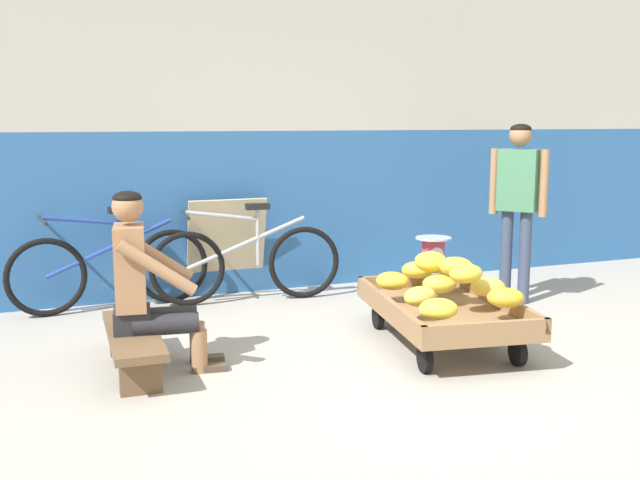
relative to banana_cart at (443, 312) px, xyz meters
name	(u,v)px	position (x,y,z in m)	size (l,w,h in m)	color
ground_plane	(432,394)	(-0.53, -0.79, -0.24)	(80.00, 80.00, 0.00)	#A39E93
back_wall	(274,127)	(-0.53, 2.21, 1.26)	(16.00, 0.30, 3.00)	#2D609E
banana_cart	(443,312)	(0.00, 0.00, 0.00)	(1.05, 1.55, 0.36)	#8E6B47
banana_pile	(444,279)	(0.02, 0.03, 0.23)	(0.96, 1.34, 0.26)	yellow
low_bench	(133,341)	(-2.08, 0.21, -0.04)	(0.32, 1.11, 0.27)	brown
vendor_seated	(145,283)	(-2.00, 0.20, 0.33)	(0.71, 0.53, 1.14)	#9E704C
plastic_crate	(432,289)	(0.48, 0.99, -0.09)	(0.36, 0.28, 0.30)	#19847F
weighing_scale	(433,254)	(0.48, 0.99, 0.21)	(0.30, 0.30, 0.29)	#28282D
bicycle_near_left	(111,268)	(-2.06, 1.85, 0.11)	(1.66, 0.48, 0.86)	black
bicycle_far_left	(246,262)	(-0.94, 1.70, 0.11)	(1.66, 0.48, 0.86)	black
sign_board	(226,247)	(-1.04, 2.01, 0.20)	(0.70, 0.24, 0.88)	#C6B289
customer_adult	(518,193)	(1.21, 0.86, 0.71)	(0.36, 0.40, 1.53)	#38425B
shopping_bag	(459,306)	(0.45, 0.50, -0.12)	(0.18, 0.12, 0.24)	silver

